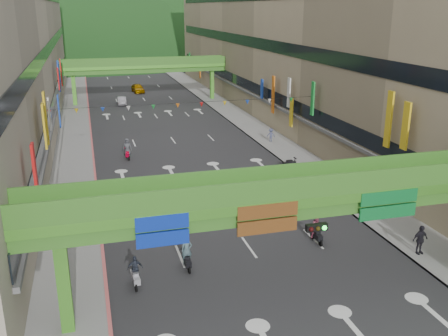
# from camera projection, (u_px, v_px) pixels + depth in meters

# --- Properties ---
(road_slab) EXTENTS (18.00, 140.00, 0.02)m
(road_slab) POSITION_uv_depth(u_px,v_px,m) (160.00, 122.00, 66.85)
(road_slab) COLOR #28282B
(road_slab) RESTS_ON ground
(sidewalk_left) EXTENTS (4.00, 140.00, 0.15)m
(sidewalk_left) POSITION_uv_depth(u_px,v_px,m) (75.00, 127.00, 64.03)
(sidewalk_left) COLOR gray
(sidewalk_left) RESTS_ON ground
(sidewalk_right) EXTENTS (4.00, 140.00, 0.15)m
(sidewalk_right) POSITION_uv_depth(u_px,v_px,m) (238.00, 117.00, 69.64)
(sidewalk_right) COLOR gray
(sidewalk_right) RESTS_ON ground
(curb_left) EXTENTS (0.20, 140.00, 0.18)m
(curb_left) POSITION_uv_depth(u_px,v_px,m) (90.00, 126.00, 64.51)
(curb_left) COLOR #CC5959
(curb_left) RESTS_ON ground
(curb_right) EXTENTS (0.20, 140.00, 0.18)m
(curb_right) POSITION_uv_depth(u_px,v_px,m) (225.00, 118.00, 69.15)
(curb_right) COLOR gray
(curb_right) RESTS_ON ground
(building_row_right) EXTENTS (12.80, 95.00, 19.00)m
(building_row_right) POSITION_uv_depth(u_px,v_px,m) (294.00, 47.00, 68.77)
(building_row_right) COLOR gray
(building_row_right) RESTS_ON ground
(overpass_near) EXTENTS (28.00, 12.27, 7.10)m
(overpass_near) POSITION_uv_depth(u_px,v_px,m) (311.00, 209.00, 24.60)
(overpass_near) COLOR #4C9E2D
(overpass_near) RESTS_ON ground
(overpass_far) EXTENTS (28.00, 2.20, 7.10)m
(overpass_far) POSITION_uv_depth(u_px,v_px,m) (145.00, 69.00, 78.94)
(overpass_far) COLOR #4C9E2D
(overpass_far) RESTS_ON ground
(hill_left) EXTENTS (168.00, 140.00, 112.00)m
(hill_left) POSITION_uv_depth(u_px,v_px,m) (64.00, 54.00, 163.85)
(hill_left) COLOR #1C4419
(hill_left) RESTS_ON ground
(hill_right) EXTENTS (208.00, 176.00, 128.00)m
(hill_right) POSITION_uv_depth(u_px,v_px,m) (174.00, 47.00, 192.39)
(hill_right) COLOR #1C4419
(hill_right) RESTS_ON ground
(bunting_string) EXTENTS (26.00, 0.36, 0.47)m
(bunting_string) POSITION_uv_depth(u_px,v_px,m) (190.00, 105.00, 46.69)
(bunting_string) COLOR black
(bunting_string) RESTS_ON ground
(scooter_rider_near) EXTENTS (0.66, 1.60, 2.10)m
(scooter_rider_near) POSITION_uv_depth(u_px,v_px,m) (187.00, 254.00, 29.13)
(scooter_rider_near) COLOR black
(scooter_rider_near) RESTS_ON ground
(scooter_rider_mid) EXTENTS (0.81, 1.60, 1.96)m
(scooter_rider_mid) POSITION_uv_depth(u_px,v_px,m) (317.00, 229.00, 32.38)
(scooter_rider_mid) COLOR black
(scooter_rider_mid) RESTS_ON ground
(scooter_rider_left) EXTENTS (0.90, 1.60, 1.84)m
(scooter_rider_left) POSITION_uv_depth(u_px,v_px,m) (135.00, 272.00, 27.33)
(scooter_rider_left) COLOR gray
(scooter_rider_left) RESTS_ON ground
(scooter_rider_far) EXTENTS (0.96, 1.60, 2.16)m
(scooter_rider_far) POSITION_uv_depth(u_px,v_px,m) (127.00, 149.00, 50.28)
(scooter_rider_far) COLOR maroon
(scooter_rider_far) RESTS_ON ground
(parked_scooter_row) EXTENTS (1.60, 7.15, 1.08)m
(parked_scooter_row) POSITION_uv_depth(u_px,v_px,m) (304.00, 174.00, 44.34)
(parked_scooter_row) COLOR black
(parked_scooter_row) RESTS_ON ground
(car_silver) EXTENTS (1.50, 3.83, 1.24)m
(car_silver) POSITION_uv_depth(u_px,v_px,m) (122.00, 101.00, 78.52)
(car_silver) COLOR #96949C
(car_silver) RESTS_ON ground
(car_yellow) EXTENTS (2.24, 4.68, 1.54)m
(car_yellow) POSITION_uv_depth(u_px,v_px,m) (138.00, 88.00, 89.70)
(car_yellow) COLOR #BA7E03
(car_yellow) RESTS_ON ground
(pedestrian_red) EXTENTS (0.89, 0.76, 1.59)m
(pedestrian_red) POSITION_uv_depth(u_px,v_px,m) (346.00, 173.00, 43.85)
(pedestrian_red) COLOR #AD1037
(pedestrian_red) RESTS_ON ground
(pedestrian_dark) EXTENTS (1.13, 0.56, 1.87)m
(pedestrian_dark) POSITION_uv_depth(u_px,v_px,m) (420.00, 242.00, 30.71)
(pedestrian_dark) COLOR black
(pedestrian_dark) RESTS_ON ground
(pedestrian_blue) EXTENTS (0.79, 0.60, 1.50)m
(pedestrian_blue) POSITION_uv_depth(u_px,v_px,m) (271.00, 136.00, 56.51)
(pedestrian_blue) COLOR #3E4363
(pedestrian_blue) RESTS_ON ground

